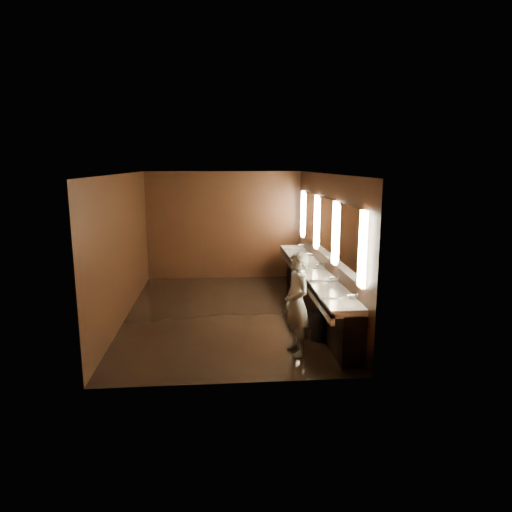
# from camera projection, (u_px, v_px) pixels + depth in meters

# --- Properties ---
(floor) EXTENTS (6.00, 6.00, 0.00)m
(floor) POSITION_uv_depth(u_px,v_px,m) (227.00, 314.00, 9.26)
(floor) COLOR black
(floor) RESTS_ON ground
(ceiling) EXTENTS (4.00, 6.00, 0.02)m
(ceiling) POSITION_uv_depth(u_px,v_px,m) (225.00, 174.00, 8.70)
(ceiling) COLOR #2D2D2B
(ceiling) RESTS_ON wall_back
(wall_back) EXTENTS (4.00, 0.02, 2.80)m
(wall_back) POSITION_uv_depth(u_px,v_px,m) (224.00, 226.00, 11.91)
(wall_back) COLOR black
(wall_back) RESTS_ON floor
(wall_front) EXTENTS (4.00, 0.02, 2.80)m
(wall_front) POSITION_uv_depth(u_px,v_px,m) (231.00, 286.00, 6.05)
(wall_front) COLOR black
(wall_front) RESTS_ON floor
(wall_left) EXTENTS (0.02, 6.00, 2.80)m
(wall_left) POSITION_uv_depth(u_px,v_px,m) (123.00, 247.00, 8.81)
(wall_left) COLOR black
(wall_left) RESTS_ON floor
(wall_right) EXTENTS (0.02, 6.00, 2.80)m
(wall_right) POSITION_uv_depth(u_px,v_px,m) (326.00, 244.00, 9.14)
(wall_right) COLOR black
(wall_right) RESTS_ON floor
(sink_counter) EXTENTS (0.55, 5.40, 1.01)m
(sink_counter) POSITION_uv_depth(u_px,v_px,m) (315.00, 288.00, 9.30)
(sink_counter) COLOR black
(sink_counter) RESTS_ON floor
(mirror_band) EXTENTS (0.06, 5.03, 1.15)m
(mirror_band) POSITION_uv_depth(u_px,v_px,m) (326.00, 227.00, 9.07)
(mirror_band) COLOR #FEE6B7
(mirror_band) RESTS_ON wall_right
(person) EXTENTS (0.52, 0.68, 1.65)m
(person) POSITION_uv_depth(u_px,v_px,m) (297.00, 304.00, 7.18)
(person) COLOR #84B6C5
(person) RESTS_ON floor
(trash_bin) EXTENTS (0.43, 0.43, 0.51)m
(trash_bin) POSITION_uv_depth(u_px,v_px,m) (320.00, 325.00, 7.85)
(trash_bin) COLOR black
(trash_bin) RESTS_ON floor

